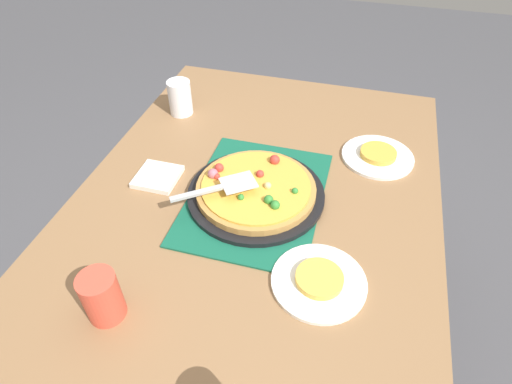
% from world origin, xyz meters
% --- Properties ---
extents(ground_plane, '(8.00, 8.00, 0.00)m').
position_xyz_m(ground_plane, '(0.00, 0.00, 0.00)').
color(ground_plane, '#4C4C51').
extents(dining_table, '(1.40, 1.00, 0.75)m').
position_xyz_m(dining_table, '(0.00, 0.00, 0.64)').
color(dining_table, olive).
rests_on(dining_table, ground_plane).
extents(placemat, '(0.48, 0.36, 0.01)m').
position_xyz_m(placemat, '(0.00, 0.00, 0.75)').
color(placemat, '#145B42').
rests_on(placemat, dining_table).
extents(pizza_pan, '(0.38, 0.38, 0.01)m').
position_xyz_m(pizza_pan, '(0.00, 0.00, 0.76)').
color(pizza_pan, black).
rests_on(pizza_pan, placemat).
extents(pizza, '(0.33, 0.33, 0.05)m').
position_xyz_m(pizza, '(0.00, 0.00, 0.78)').
color(pizza, '#B78442').
rests_on(pizza, pizza_pan).
extents(plate_near_left, '(0.22, 0.22, 0.01)m').
position_xyz_m(plate_near_left, '(-0.24, -0.22, 0.76)').
color(plate_near_left, white).
rests_on(plate_near_left, dining_table).
extents(plate_far_right, '(0.22, 0.22, 0.01)m').
position_xyz_m(plate_far_right, '(0.27, -0.32, 0.76)').
color(plate_far_right, white).
rests_on(plate_far_right, dining_table).
extents(served_slice_left, '(0.11, 0.11, 0.02)m').
position_xyz_m(served_slice_left, '(-0.24, -0.22, 0.77)').
color(served_slice_left, '#EAB747').
rests_on(served_slice_left, plate_near_left).
extents(served_slice_right, '(0.11, 0.11, 0.02)m').
position_xyz_m(served_slice_right, '(0.27, -0.32, 0.77)').
color(served_slice_right, gold).
rests_on(served_slice_right, plate_far_right).
extents(cup_near, '(0.08, 0.08, 0.12)m').
position_xyz_m(cup_near, '(-0.44, 0.21, 0.81)').
color(cup_near, '#E04C38').
rests_on(cup_near, dining_table).
extents(cup_far, '(0.08, 0.08, 0.12)m').
position_xyz_m(cup_far, '(0.35, 0.37, 0.81)').
color(cup_far, white).
rests_on(cup_far, dining_table).
extents(pizza_server, '(0.17, 0.21, 0.01)m').
position_xyz_m(pizza_server, '(-0.06, 0.08, 0.82)').
color(pizza_server, silver).
rests_on(pizza_server, pizza).
extents(napkin_stack, '(0.12, 0.12, 0.02)m').
position_xyz_m(napkin_stack, '(-0.00, 0.30, 0.76)').
color(napkin_stack, white).
rests_on(napkin_stack, dining_table).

